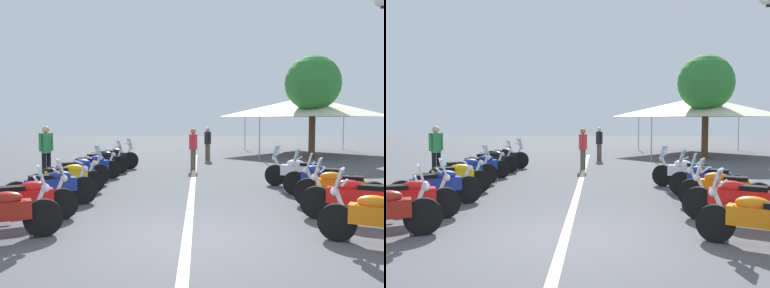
# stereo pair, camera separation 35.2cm
# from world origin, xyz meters

# --- Properties ---
(ground_plane) EXTENTS (80.00, 80.00, 0.00)m
(ground_plane) POSITION_xyz_m (0.00, 0.00, 0.00)
(ground_plane) COLOR #4C4C51
(lane_centre_stripe) EXTENTS (20.96, 0.16, 0.01)m
(lane_centre_stripe) POSITION_xyz_m (5.09, 0.00, 0.00)
(lane_centre_stripe) COLOR beige
(lane_centre_stripe) RESTS_ON ground_plane
(motorcycle_left_row_1) EXTENTS (1.11, 1.83, 1.20)m
(motorcycle_left_row_1) POSITION_xyz_m (1.08, 3.09, 0.46)
(motorcycle_left_row_1) COLOR black
(motorcycle_left_row_1) RESTS_ON ground_plane
(motorcycle_left_row_2) EXTENTS (1.22, 1.84, 1.00)m
(motorcycle_left_row_2) POSITION_xyz_m (2.46, 3.09, 0.46)
(motorcycle_left_row_2) COLOR black
(motorcycle_left_row_2) RESTS_ON ground_plane
(motorcycle_left_row_3) EXTENTS (1.09, 1.80, 0.98)m
(motorcycle_left_row_3) POSITION_xyz_m (3.89, 3.22, 0.45)
(motorcycle_left_row_3) COLOR black
(motorcycle_left_row_3) RESTS_ON ground_plane
(motorcycle_left_row_4) EXTENTS (1.22, 1.76, 1.21)m
(motorcycle_left_row_4) POSITION_xyz_m (5.08, 3.34, 0.47)
(motorcycle_left_row_4) COLOR black
(motorcycle_left_row_4) RESTS_ON ground_plane
(motorcycle_left_row_5) EXTENTS (1.28, 1.74, 0.98)m
(motorcycle_left_row_5) POSITION_xyz_m (6.42, 3.26, 0.45)
(motorcycle_left_row_5) COLOR black
(motorcycle_left_row_5) RESTS_ON ground_plane
(motorcycle_left_row_6) EXTENTS (1.04, 1.87, 1.21)m
(motorcycle_left_row_6) POSITION_xyz_m (7.81, 3.28, 0.47)
(motorcycle_left_row_6) COLOR black
(motorcycle_left_row_6) RESTS_ON ground_plane
(motorcycle_left_row_7) EXTENTS (1.19, 1.96, 1.23)m
(motorcycle_left_row_7) POSITION_xyz_m (9.00, 3.17, 0.48)
(motorcycle_left_row_7) COLOR black
(motorcycle_left_row_7) RESTS_ON ground_plane
(motorcycle_right_row_0) EXTENTS (1.09, 1.90, 1.20)m
(motorcycle_right_row_0) POSITION_xyz_m (-0.22, -3.06, 0.46)
(motorcycle_right_row_0) COLOR black
(motorcycle_right_row_0) RESTS_ON ground_plane
(motorcycle_right_row_1) EXTENTS (1.07, 2.05, 1.21)m
(motorcycle_right_row_1) POSITION_xyz_m (1.26, -3.21, 0.47)
(motorcycle_right_row_1) COLOR black
(motorcycle_right_row_1) RESTS_ON ground_plane
(motorcycle_right_row_2) EXTENTS (0.92, 1.94, 1.21)m
(motorcycle_right_row_2) POSITION_xyz_m (2.45, -3.28, 0.47)
(motorcycle_right_row_2) COLOR black
(motorcycle_right_row_2) RESTS_ON ground_plane
(motorcycle_right_row_3) EXTENTS (1.00, 1.88, 1.20)m
(motorcycle_right_row_3) POSITION_xyz_m (3.79, -3.29, 0.46)
(motorcycle_right_row_3) COLOR black
(motorcycle_right_row_3) RESTS_ON ground_plane
(motorcycle_right_row_4) EXTENTS (1.22, 1.96, 1.20)m
(motorcycle_right_row_4) POSITION_xyz_m (5.10, -3.10, 0.46)
(motorcycle_right_row_4) COLOR black
(motorcycle_right_row_4) RESTS_ON ground_plane
(bystander_0) EXTENTS (0.46, 0.33, 1.75)m
(bystander_0) POSITION_xyz_m (6.65, 4.82, 1.03)
(bystander_0) COLOR black
(bystander_0) RESTS_ON ground_plane
(bystander_1) EXTENTS (0.47, 0.32, 1.58)m
(bystander_1) POSITION_xyz_m (12.83, -0.59, 0.92)
(bystander_1) COLOR brown
(bystander_1) RESTS_ON ground_plane
(bystander_2) EXTENTS (0.51, 0.32, 1.61)m
(bystander_2) POSITION_xyz_m (9.14, 0.04, 0.94)
(bystander_2) COLOR brown
(bystander_2) RESTS_ON ground_plane
(roadside_tree_0) EXTENTS (2.76, 2.76, 5.13)m
(roadside_tree_0) POSITION_xyz_m (13.85, -5.84, 3.72)
(roadside_tree_0) COLOR brown
(roadside_tree_0) RESTS_ON ground_plane
(event_tent) EXTENTS (6.95, 6.95, 3.20)m
(event_tent) POSITION_xyz_m (16.26, -6.23, 2.65)
(event_tent) COLOR beige
(event_tent) RESTS_ON ground_plane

